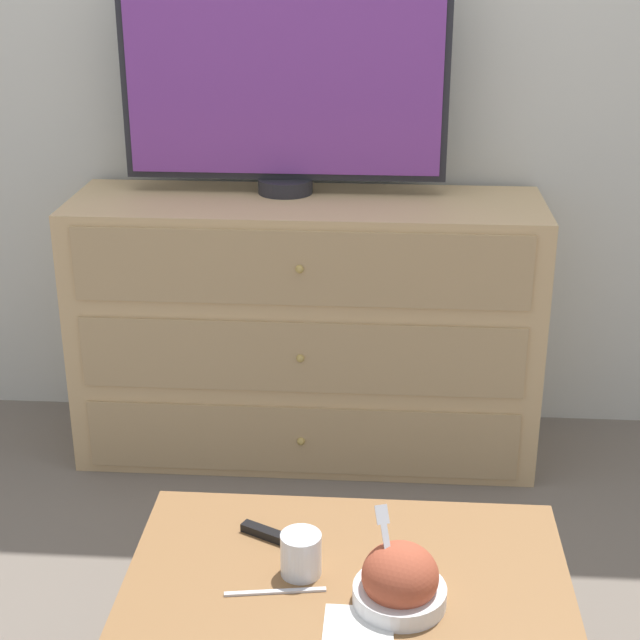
# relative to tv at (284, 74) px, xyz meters

# --- Properties ---
(ground_plane) EXTENTS (12.00, 12.00, 0.00)m
(ground_plane) POSITION_rel_tv_xyz_m (0.09, 0.16, -1.18)
(ground_plane) COLOR #70665B
(wall_back) EXTENTS (12.00, 0.05, 2.60)m
(wall_back) POSITION_rel_tv_xyz_m (0.09, 0.18, 0.12)
(wall_back) COLOR silver
(wall_back) RESTS_ON ground_plane
(dresser) EXTENTS (1.42, 0.46, 0.82)m
(dresser) POSITION_rel_tv_xyz_m (0.07, -0.09, -0.77)
(dresser) COLOR tan
(dresser) RESTS_ON ground_plane
(tv) EXTENTS (0.97, 0.17, 0.69)m
(tv) POSITION_rel_tv_xyz_m (0.00, 0.00, 0.00)
(tv) COLOR #232328
(tv) RESTS_ON dresser
(coffee_table) EXTENTS (0.87, 0.55, 0.40)m
(coffee_table) POSITION_rel_tv_xyz_m (0.25, -1.32, -0.83)
(coffee_table) COLOR olive
(coffee_table) RESTS_ON ground_plane
(takeout_bowl) EXTENTS (0.18, 0.18, 0.18)m
(takeout_bowl) POSITION_rel_tv_xyz_m (0.35, -1.39, -0.73)
(takeout_bowl) COLOR silver
(takeout_bowl) RESTS_ON coffee_table
(drink_cup) EXTENTS (0.08, 0.08, 0.09)m
(drink_cup) POSITION_rel_tv_xyz_m (0.16, -1.31, -0.74)
(drink_cup) COLOR #9E6638
(drink_cup) RESTS_ON coffee_table
(napkin) EXTENTS (0.13, 0.13, 0.00)m
(napkin) POSITION_rel_tv_xyz_m (0.28, -1.47, -0.77)
(napkin) COLOR white
(napkin) RESTS_ON coffee_table
(knife) EXTENTS (0.19, 0.04, 0.01)m
(knife) POSITION_rel_tv_xyz_m (0.12, -1.38, -0.77)
(knife) COLOR silver
(knife) RESTS_ON coffee_table
(remote_control) EXTENTS (0.13, 0.08, 0.02)m
(remote_control) POSITION_rel_tv_xyz_m (0.08, -1.20, -0.77)
(remote_control) COLOR black
(remote_control) RESTS_ON coffee_table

